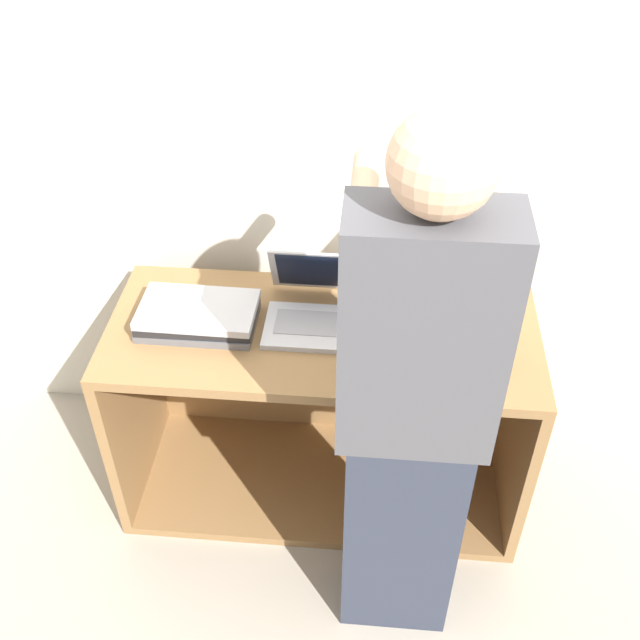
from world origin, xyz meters
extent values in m
plane|color=#9E9384|center=(0.00, 0.00, 0.00)|extent=(12.00, 12.00, 0.00)
cube|color=beige|center=(0.00, 0.71, 1.20)|extent=(8.00, 0.05, 2.40)
cube|color=olive|center=(0.00, 0.30, 0.77)|extent=(1.42, 0.60, 0.04)
cube|color=olive|center=(0.00, 0.30, 0.02)|extent=(1.42, 0.60, 0.04)
cube|color=olive|center=(-0.69, 0.30, 0.39)|extent=(0.04, 0.60, 0.71)
cube|color=olive|center=(0.69, 0.30, 0.39)|extent=(0.04, 0.60, 0.71)
cube|color=olive|center=(0.00, 0.59, 0.39)|extent=(1.35, 0.04, 0.71)
cube|color=#B7B7BC|center=(0.00, 0.30, 0.79)|extent=(0.38, 0.22, 0.02)
cube|color=gray|center=(0.00, 0.31, 0.81)|extent=(0.31, 0.12, 0.00)
cube|color=#B7B7BC|center=(0.00, 0.47, 0.90)|extent=(0.38, 0.10, 0.21)
cube|color=black|center=(0.00, 0.46, 0.91)|extent=(0.33, 0.09, 0.18)
cube|color=slate|center=(-0.41, 0.29, 0.80)|extent=(0.38, 0.23, 0.03)
cube|color=#232326|center=(-0.41, 0.30, 0.82)|extent=(0.38, 0.23, 0.03)
cube|color=#B7B7BC|center=(-0.41, 0.30, 0.85)|extent=(0.38, 0.23, 0.03)
cube|color=#B7B7BC|center=(0.41, 0.30, 0.80)|extent=(0.38, 0.24, 0.03)
cube|color=#232326|center=(0.41, 0.29, 0.82)|extent=(0.39, 0.24, 0.03)
cube|color=#B7B7BC|center=(0.41, 0.31, 0.85)|extent=(0.38, 0.23, 0.03)
cube|color=#2D3342|center=(0.28, -0.18, 0.43)|extent=(0.34, 0.20, 0.86)
cube|color=#4C4C51|center=(0.28, -0.18, 1.20)|extent=(0.40, 0.20, 0.68)
sphere|color=#DBAD89|center=(0.28, -0.18, 1.66)|extent=(0.23, 0.23, 0.23)
cylinder|color=#DBAD89|center=(0.12, 0.08, 1.44)|extent=(0.07, 0.32, 0.07)
cylinder|color=#DBAD89|center=(0.44, 0.08, 1.44)|extent=(0.07, 0.32, 0.07)
camera|label=1|loc=(0.15, -1.54, 2.38)|focal=42.00mm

